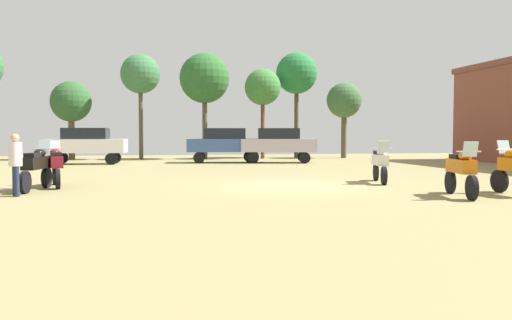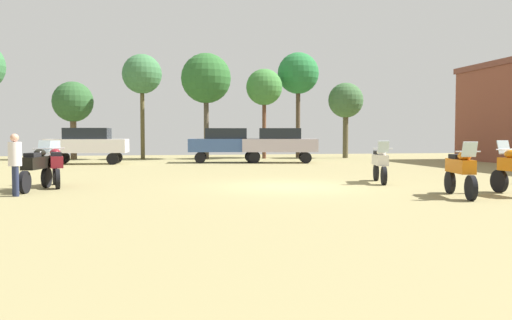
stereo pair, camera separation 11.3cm
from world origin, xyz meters
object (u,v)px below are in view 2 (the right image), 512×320
car_1 (226,143)px  tree_1 (298,74)px  tree_2 (206,79)px  motorcycle_3 (56,164)px  car_2 (88,143)px  tree_8 (346,101)px  motorcycle_7 (461,170)px  car_3 (280,143)px  person_1 (15,160)px  motorcycle_5 (380,162)px  tree_3 (73,103)px  motorcycle_2 (36,166)px  tree_6 (142,75)px  tree_4 (264,88)px

car_1 → tree_1: (5.86, 5.68, 4.72)m
tree_2 → motorcycle_3: bearing=-109.5°
car_2 → tree_8: 17.51m
car_2 → tree_8: bearing=-70.5°
motorcycle_7 → tree_8: bearing=-90.0°
car_3 → person_1: size_ratio=2.74×
car_3 → car_1: bearing=89.2°
person_1 → motorcycle_3: bearing=-38.4°
car_1 → car_3: 3.15m
tree_1 → tree_2: size_ratio=1.05×
motorcycle_5 → tree_3: (-12.96, 19.18, 3.02)m
motorcycle_2 → car_2: (-0.38, 13.88, 0.45)m
car_3 → motorcycle_3: bearing=152.0°
person_1 → tree_6: tree_6 is taller
car_3 → tree_3: tree_3 is taller
tree_3 → car_2: bearing=-74.0°
car_2 → car_3: same height
car_3 → tree_2: 7.85m
tree_2 → tree_8: 9.78m
car_3 → tree_1: size_ratio=0.62×
tree_6 → motorcycle_7: bearing=-68.5°
car_2 → tree_2: 9.50m
motorcycle_2 → motorcycle_3: bearing=81.3°
motorcycle_5 → tree_2: size_ratio=0.30×
car_1 → car_2: same height
motorcycle_3 → motorcycle_2: bearing=-121.8°
motorcycle_5 → person_1: person_1 is taller
motorcycle_2 → car_1: (7.34, 13.97, 0.45)m
tree_4 → tree_3: bearing=175.3°
car_3 → person_1: car_3 is taller
tree_3 → tree_6: 4.87m
motorcycle_5 → car_2: size_ratio=0.48×
motorcycle_7 → car_2: car_2 is taller
car_3 → tree_8: size_ratio=0.87×
car_3 → tree_8: bearing=-37.4°
tree_4 → car_1: bearing=-124.8°
motorcycle_7 → car_2: 21.17m
tree_4 → tree_1: bearing=22.1°
car_3 → tree_3: (-12.43, 6.31, 2.56)m
tree_1 → tree_8: tree_1 is taller
motorcycle_2 → car_2: size_ratio=0.50×
tree_3 → car_3: bearing=-26.9°
tree_4 → tree_6: (-8.09, 0.37, 0.75)m
tree_2 → tree_8: tree_2 is taller
tree_3 → tree_4: size_ratio=0.84×
motorcycle_3 → person_1: bearing=-116.4°
tree_4 → motorcycle_3: bearing=-120.2°
car_3 → car_2: bearing=98.4°
motorcycle_7 → car_2: bearing=-43.8°
tree_6 → motorcycle_5: bearing=-65.3°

